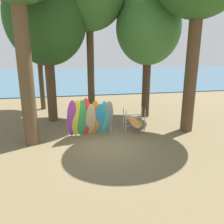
# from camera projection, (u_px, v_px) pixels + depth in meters

# --- Properties ---
(ground_plane) EXTENTS (80.00, 80.00, 0.00)m
(ground_plane) POSITION_uv_depth(u_px,v_px,m) (105.00, 145.00, 10.88)
(ground_plane) COLOR brown
(lake_water) EXTENTS (80.00, 36.00, 0.10)m
(lake_water) POSITION_uv_depth(u_px,v_px,m) (78.00, 76.00, 39.47)
(lake_water) COLOR #38607A
(lake_water) RESTS_ON ground
(tree_far_left_back) EXTENTS (4.74, 4.74, 8.95)m
(tree_far_left_back) POSITION_uv_depth(u_px,v_px,m) (46.00, 19.00, 13.04)
(tree_far_left_back) COLOR #4C3823
(tree_far_left_back) RESTS_ON ground
(tree_far_right_back) EXTENTS (3.77, 3.77, 9.21)m
(tree_far_right_back) POSITION_uv_depth(u_px,v_px,m) (36.00, 12.00, 15.67)
(tree_far_right_back) COLOR #4C3823
(tree_far_right_back) RESTS_ON ground
(tree_deep_back) EXTENTS (4.08, 4.08, 8.17)m
(tree_deep_back) POSITION_uv_depth(u_px,v_px,m) (148.00, 28.00, 14.12)
(tree_deep_back) COLOR #42301E
(tree_deep_back) RESTS_ON ground
(leaning_board_pile) EXTENTS (2.51, 1.21, 2.20)m
(leaning_board_pile) POSITION_uv_depth(u_px,v_px,m) (90.00, 118.00, 11.65)
(leaning_board_pile) COLOR purple
(leaning_board_pile) RESTS_ON ground
(board_storage_rack) EXTENTS (1.15, 2.13, 1.25)m
(board_storage_rack) POSITION_uv_depth(u_px,v_px,m) (134.00, 121.00, 12.85)
(board_storage_rack) COLOR #9EA0A5
(board_storage_rack) RESTS_ON ground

